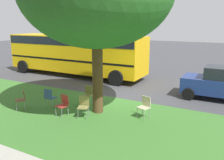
{
  "coord_description": "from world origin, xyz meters",
  "views": [
    {
      "loc": [
        -5.21,
        10.5,
        3.73
      ],
      "look_at": [
        -0.33,
        1.54,
        1.27
      ],
      "focal_mm": 38.13,
      "sensor_mm": 36.0,
      "label": 1
    }
  ],
  "objects_px": {
    "chair_0": "(88,93)",
    "chair_1": "(145,105)",
    "chair_3": "(50,96)",
    "chair_5": "(22,98)",
    "chair_2": "(84,105)",
    "school_bus": "(75,51)",
    "parked_car": "(222,83)",
    "chair_4": "(63,104)"
  },
  "relations": [
    {
      "from": "chair_5",
      "to": "chair_1",
      "type": "bearing_deg",
      "value": -161.63
    },
    {
      "from": "parked_car",
      "to": "school_bus",
      "type": "distance_m",
      "value": 9.99
    },
    {
      "from": "chair_1",
      "to": "chair_0",
      "type": "bearing_deg",
      "value": -5.51
    },
    {
      "from": "school_bus",
      "to": "chair_1",
      "type": "bearing_deg",
      "value": 144.77
    },
    {
      "from": "chair_0",
      "to": "chair_3",
      "type": "bearing_deg",
      "value": 44.0
    },
    {
      "from": "chair_3",
      "to": "parked_car",
      "type": "height_order",
      "value": "parked_car"
    },
    {
      "from": "chair_0",
      "to": "chair_2",
      "type": "xyz_separation_m",
      "value": [
        -0.75,
        1.4,
        0.0
      ]
    },
    {
      "from": "chair_2",
      "to": "chair_3",
      "type": "xyz_separation_m",
      "value": [
        2.0,
        -0.2,
        0.0
      ]
    },
    {
      "from": "chair_4",
      "to": "chair_5",
      "type": "xyz_separation_m",
      "value": [
        2.07,
        0.29,
        0.0
      ]
    },
    {
      "from": "chair_5",
      "to": "parked_car",
      "type": "height_order",
      "value": "parked_car"
    },
    {
      "from": "school_bus",
      "to": "parked_car",
      "type": "bearing_deg",
      "value": 173.31
    },
    {
      "from": "chair_0",
      "to": "chair_4",
      "type": "relative_size",
      "value": 1.0
    },
    {
      "from": "chair_0",
      "to": "parked_car",
      "type": "height_order",
      "value": "parked_car"
    },
    {
      "from": "chair_5",
      "to": "parked_car",
      "type": "xyz_separation_m",
      "value": [
        -7.61,
        -5.72,
        0.32
      ]
    },
    {
      "from": "chair_1",
      "to": "chair_5",
      "type": "xyz_separation_m",
      "value": [
        5.08,
        1.69,
        0.0
      ]
    },
    {
      "from": "chair_5",
      "to": "chair_3",
      "type": "bearing_deg",
      "value": -139.63
    },
    {
      "from": "chair_2",
      "to": "parked_car",
      "type": "xyz_separation_m",
      "value": [
        -4.71,
        -5.15,
        0.32
      ]
    },
    {
      "from": "chair_1",
      "to": "chair_4",
      "type": "relative_size",
      "value": 1.0
    },
    {
      "from": "chair_0",
      "to": "chair_5",
      "type": "height_order",
      "value": "same"
    },
    {
      "from": "chair_4",
      "to": "school_bus",
      "type": "xyz_separation_m",
      "value": [
        4.34,
        -6.59,
        1.24
      ]
    },
    {
      "from": "chair_2",
      "to": "chair_5",
      "type": "xyz_separation_m",
      "value": [
        2.9,
        0.57,
        0.0
      ]
    },
    {
      "from": "chair_2",
      "to": "school_bus",
      "type": "xyz_separation_m",
      "value": [
        5.17,
        -6.31,
        1.24
      ]
    },
    {
      "from": "chair_3",
      "to": "chair_5",
      "type": "relative_size",
      "value": 1.0
    },
    {
      "from": "chair_4",
      "to": "chair_0",
      "type": "bearing_deg",
      "value": -92.54
    },
    {
      "from": "chair_0",
      "to": "school_bus",
      "type": "bearing_deg",
      "value": -48.01
    },
    {
      "from": "chair_1",
      "to": "chair_2",
      "type": "xyz_separation_m",
      "value": [
        2.18,
        1.12,
        0.0
      ]
    },
    {
      "from": "parked_car",
      "to": "school_bus",
      "type": "height_order",
      "value": "school_bus"
    },
    {
      "from": "chair_5",
      "to": "school_bus",
      "type": "xyz_separation_m",
      "value": [
        2.27,
        -6.88,
        1.24
      ]
    },
    {
      "from": "chair_4",
      "to": "parked_car",
      "type": "relative_size",
      "value": 0.24
    },
    {
      "from": "chair_0",
      "to": "chair_1",
      "type": "height_order",
      "value": "same"
    },
    {
      "from": "chair_4",
      "to": "parked_car",
      "type": "distance_m",
      "value": 7.76
    },
    {
      "from": "parked_car",
      "to": "chair_3",
      "type": "bearing_deg",
      "value": 36.46
    },
    {
      "from": "chair_0",
      "to": "chair_5",
      "type": "distance_m",
      "value": 2.92
    },
    {
      "from": "chair_4",
      "to": "chair_5",
      "type": "height_order",
      "value": "same"
    },
    {
      "from": "chair_0",
      "to": "parked_car",
      "type": "relative_size",
      "value": 0.24
    },
    {
      "from": "chair_1",
      "to": "chair_4",
      "type": "height_order",
      "value": "same"
    },
    {
      "from": "chair_2",
      "to": "chair_4",
      "type": "relative_size",
      "value": 1.0
    },
    {
      "from": "chair_2",
      "to": "chair_4",
      "type": "xyz_separation_m",
      "value": [
        0.83,
        0.28,
        0.0
      ]
    },
    {
      "from": "chair_3",
      "to": "chair_5",
      "type": "bearing_deg",
      "value": 40.37
    },
    {
      "from": "chair_1",
      "to": "chair_3",
      "type": "xyz_separation_m",
      "value": [
        4.18,
        0.92,
        0.0
      ]
    },
    {
      "from": "chair_0",
      "to": "chair_1",
      "type": "bearing_deg",
      "value": 174.49
    },
    {
      "from": "chair_2",
      "to": "school_bus",
      "type": "bearing_deg",
      "value": -50.67
    }
  ]
}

